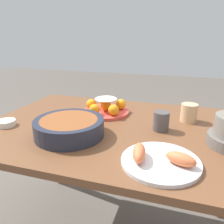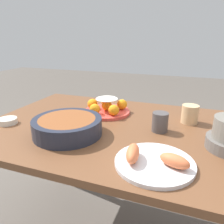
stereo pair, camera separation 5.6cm
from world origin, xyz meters
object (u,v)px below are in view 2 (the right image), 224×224
(serving_bowl, at_px, (67,126))
(cup_near, at_px, (190,114))
(sauce_bowl, at_px, (8,121))
(cup_far, at_px, (160,122))
(cake_plate, at_px, (106,107))
(dining_table, at_px, (118,144))
(seafood_platter, at_px, (153,161))

(serving_bowl, relative_size, cup_near, 3.30)
(sauce_bowl, height_order, cup_far, cup_far)
(cake_plate, relative_size, serving_bowl, 0.86)
(cake_plate, xyz_separation_m, cup_near, (-0.45, -0.01, 0.01))
(dining_table, bearing_deg, cup_far, -176.68)
(cup_far, bearing_deg, seafood_platter, 94.57)
(serving_bowl, bearing_deg, sauce_bowl, -1.00)
(sauce_bowl, xyz_separation_m, cup_near, (-0.85, -0.33, 0.03))
(dining_table, xyz_separation_m, cup_far, (-0.20, -0.01, 0.14))
(dining_table, bearing_deg, sauce_bowl, 16.77)
(sauce_bowl, height_order, cup_near, cup_near)
(sauce_bowl, bearing_deg, dining_table, -163.23)
(serving_bowl, relative_size, sauce_bowl, 3.37)
(cup_near, bearing_deg, serving_bowl, 33.54)
(sauce_bowl, distance_m, cup_near, 0.92)
(dining_table, bearing_deg, cup_near, -152.51)
(dining_table, distance_m, serving_bowl, 0.28)
(serving_bowl, distance_m, cup_far, 0.42)
(sauce_bowl, relative_size, cup_near, 0.98)
(seafood_platter, relative_size, cup_far, 3.04)
(dining_table, height_order, sauce_bowl, sauce_bowl)
(dining_table, bearing_deg, seafood_platter, 128.30)
(cup_near, bearing_deg, seafood_platter, 77.32)
(seafood_platter, xyz_separation_m, cup_far, (0.02, -0.29, 0.03))
(sauce_bowl, xyz_separation_m, cup_far, (-0.73, -0.17, 0.03))
(dining_table, relative_size, cup_near, 14.16)
(cup_far, bearing_deg, cake_plate, -24.73)
(seafood_platter, bearing_deg, cup_far, -85.43)
(dining_table, relative_size, serving_bowl, 4.29)
(serving_bowl, distance_m, sauce_bowl, 0.35)
(cup_near, bearing_deg, dining_table, 27.49)
(serving_bowl, relative_size, seafood_platter, 1.12)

